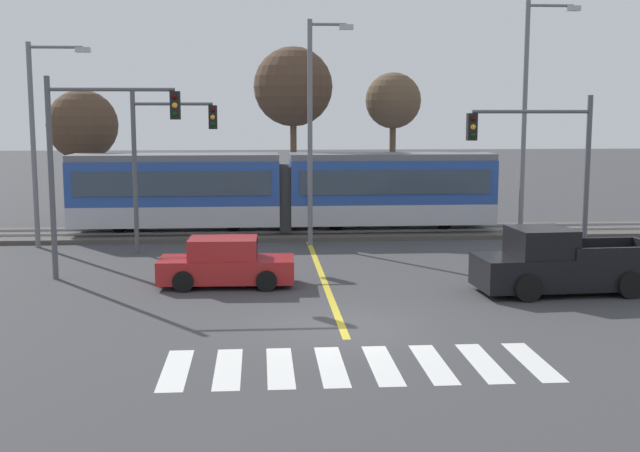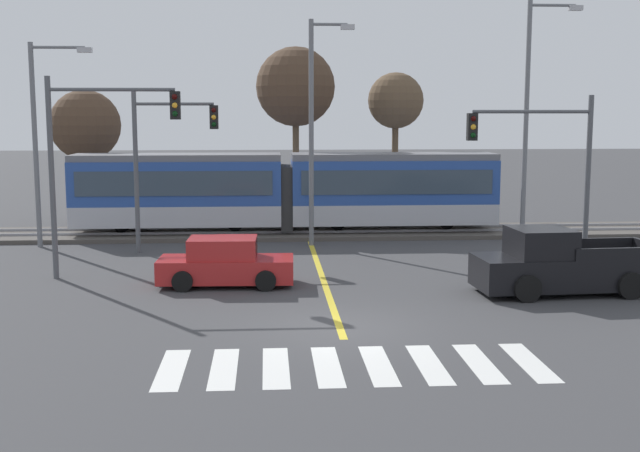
{
  "view_description": "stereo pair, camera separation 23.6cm",
  "coord_description": "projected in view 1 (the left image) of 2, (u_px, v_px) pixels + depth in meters",
  "views": [
    {
      "loc": [
        -2.05,
        -19.56,
        5.36
      ],
      "look_at": [
        -0.02,
        7.07,
        1.6
      ],
      "focal_mm": 45.0,
      "sensor_mm": 36.0,
      "label": 1
    },
    {
      "loc": [
        -1.82,
        -19.58,
        5.36
      ],
      "look_at": [
        -0.02,
        7.07,
        1.6
      ],
      "focal_mm": 45.0,
      "sensor_mm": 36.0,
      "label": 2
    }
  ],
  "objects": [
    {
      "name": "crosswalk_stripe_7",
      "position": [
        533.0,
        361.0,
        17.44
      ],
      "size": [
        0.56,
        2.8,
        0.01
      ],
      "primitive_type": "cube",
      "rotation": [
        0.0,
        0.0,
        -0.0
      ],
      "color": "silver",
      "rests_on": "ground"
    },
    {
      "name": "crosswalk_stripe_5",
      "position": [
        433.0,
        364.0,
        17.28
      ],
      "size": [
        0.56,
        2.8,
        0.01
      ],
      "primitive_type": "cube",
      "rotation": [
        0.0,
        0.0,
        -0.0
      ],
      "color": "silver",
      "rests_on": "ground"
    },
    {
      "name": "rail_far",
      "position": [
        305.0,
        227.0,
        36.41
      ],
      "size": [
        120.0,
        0.08,
        0.1
      ],
      "primitive_type": "cube",
      "color": "#939399",
      "rests_on": "track_bed"
    },
    {
      "name": "bare_tree_far_west",
      "position": [
        83.0,
        126.0,
        38.35
      ],
      "size": [
        3.37,
        3.37,
        6.49
      ],
      "color": "brown",
      "rests_on": "ground"
    },
    {
      "name": "traffic_light_far_left",
      "position": [
        162.0,
        148.0,
        30.51
      ],
      "size": [
        3.25,
        0.38,
        6.21
      ],
      "color": "#515459",
      "rests_on": "ground"
    },
    {
      "name": "bare_tree_east",
      "position": [
        393.0,
        102.0,
        40.42
      ],
      "size": [
        2.82,
        2.82,
        7.41
      ],
      "color": "brown",
      "rests_on": "ground"
    },
    {
      "name": "traffic_light_mid_right",
      "position": [
        546.0,
        156.0,
        26.82
      ],
      "size": [
        4.25,
        0.38,
        5.97
      ],
      "color": "#515459",
      "rests_on": "ground"
    },
    {
      "name": "pickup_truck",
      "position": [
        562.0,
        265.0,
        24.05
      ],
      "size": [
        5.5,
        2.46,
        1.98
      ],
      "color": "black",
      "rests_on": "ground"
    },
    {
      "name": "sedan_crossing",
      "position": [
        226.0,
        264.0,
        25.06
      ],
      "size": [
        4.25,
        2.02,
        1.52
      ],
      "color": "#B22323",
      "rests_on": "ground"
    },
    {
      "name": "street_lamp_east",
      "position": [
        529.0,
        109.0,
        32.94
      ],
      "size": [
        2.25,
        0.28,
        9.89
      ],
      "color": "slate",
      "rests_on": "ground"
    },
    {
      "name": "traffic_light_mid_left",
      "position": [
        94.0,
        145.0,
        25.68
      ],
      "size": [
        4.25,
        0.38,
        6.54
      ],
      "color": "#515459",
      "rests_on": "ground"
    },
    {
      "name": "ground_plane",
      "position": [
        342.0,
        328.0,
        20.22
      ],
      "size": [
        200.0,
        200.0,
        0.0
      ],
      "primitive_type": "plane",
      "color": "#3D3D3F"
    },
    {
      "name": "crosswalk_stripe_6",
      "position": [
        483.0,
        363.0,
        17.36
      ],
      "size": [
        0.56,
        2.8,
        0.01
      ],
      "primitive_type": "cube",
      "rotation": [
        0.0,
        0.0,
        -0.0
      ],
      "color": "silver",
      "rests_on": "ground"
    },
    {
      "name": "crosswalk_stripe_4",
      "position": [
        383.0,
        365.0,
        17.2
      ],
      "size": [
        0.56,
        2.8,
        0.01
      ],
      "primitive_type": "cube",
      "rotation": [
        0.0,
        0.0,
        -0.0
      ],
      "color": "silver",
      "rests_on": "ground"
    },
    {
      "name": "crosswalk_stripe_1",
      "position": [
        228.0,
        369.0,
        16.96
      ],
      "size": [
        0.56,
        2.8,
        0.01
      ],
      "primitive_type": "cube",
      "rotation": [
        0.0,
        0.0,
        -0.0
      ],
      "color": "silver",
      "rests_on": "ground"
    },
    {
      "name": "crosswalk_stripe_2",
      "position": [
        280.0,
        367.0,
        17.04
      ],
      "size": [
        0.56,
        2.8,
        0.01
      ],
      "primitive_type": "cube",
      "rotation": [
        0.0,
        0.0,
        -0.0
      ],
      "color": "silver",
      "rests_on": "ground"
    },
    {
      "name": "street_lamp_west",
      "position": [
        39.0,
        131.0,
        31.74
      ],
      "size": [
        2.47,
        0.28,
        8.13
      ],
      "color": "slate",
      "rests_on": "ground"
    },
    {
      "name": "street_lamp_centre",
      "position": [
        314.0,
        121.0,
        32.17
      ],
      "size": [
        1.82,
        0.28,
        9.05
      ],
      "color": "slate",
      "rests_on": "ground"
    },
    {
      "name": "crosswalk_stripe_0",
      "position": [
        176.0,
        370.0,
        16.88
      ],
      "size": [
        0.56,
        2.8,
        0.01
      ],
      "primitive_type": "cube",
      "rotation": [
        0.0,
        0.0,
        -0.0
      ],
      "color": "silver",
      "rests_on": "ground"
    },
    {
      "name": "track_bed",
      "position": [
        306.0,
        233.0,
        35.72
      ],
      "size": [
        120.0,
        4.0,
        0.18
      ],
      "primitive_type": "cube",
      "color": "#4C4742",
      "rests_on": "ground"
    },
    {
      "name": "rail_near",
      "position": [
        307.0,
        232.0,
        34.99
      ],
      "size": [
        120.0,
        0.08,
        0.1
      ],
      "primitive_type": "cube",
      "color": "#939399",
      "rests_on": "track_bed"
    },
    {
      "name": "lane_centre_line",
      "position": [
        322.0,
        277.0,
        26.45
      ],
      "size": [
        0.2,
        14.81,
        0.01
      ],
      "primitive_type": "cube",
      "color": "gold",
      "rests_on": "ground"
    },
    {
      "name": "crosswalk_stripe_3",
      "position": [
        332.0,
        366.0,
        17.12
      ],
      "size": [
        0.56,
        2.8,
        0.01
      ],
      "primitive_type": "cube",
      "rotation": [
        0.0,
        0.0,
        -0.0
      ],
      "color": "silver",
      "rests_on": "ground"
    },
    {
      "name": "bare_tree_west",
      "position": [
        293.0,
        87.0,
        39.47
      ],
      "size": [
        3.9,
        3.9,
        8.62
      ],
      "color": "brown",
      "rests_on": "ground"
    },
    {
      "name": "light_rail_tram",
      "position": [
        284.0,
        189.0,
        35.37
      ],
      "size": [
        18.5,
        2.64,
        3.43
      ],
      "color": "#B7BAC1",
      "rests_on": "track_bed"
    }
  ]
}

